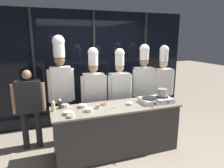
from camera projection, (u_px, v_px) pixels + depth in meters
The scene contains 23 objects.
ground_plane at pixel (116, 151), 3.76m from camera, with size 24.00×24.00×0.00m, color gray.
window_wall_back at pixel (94, 68), 4.88m from camera, with size 4.81×0.09×2.70m.
demo_counter at pixel (117, 129), 3.66m from camera, with size 2.29×0.71×0.89m.
portable_stove at pixel (156, 100), 3.77m from camera, with size 0.59×0.39×0.10m.
frying_pan at pixel (150, 97), 3.71m from camera, with size 0.29×0.51×0.04m.
stock_pot at pixel (162, 92), 3.79m from camera, with size 0.20×0.18×0.15m.
squeeze_bottle_oil at pixel (53, 106), 3.30m from camera, with size 0.06×0.06×0.20m.
squeeze_bottle_soy at pixel (60, 104), 3.41m from camera, with size 0.07×0.07×0.19m.
prep_bowl_onion at pixel (68, 113), 3.17m from camera, with size 0.15×0.15×0.05m.
prep_bowl_soy_glaze at pixel (98, 107), 3.44m from camera, with size 0.10×0.10×0.04m.
prep_bowl_chili_flakes at pixel (105, 104), 3.62m from camera, with size 0.12×0.12×0.04m.
prep_bowl_shrimp at pixel (83, 106), 3.49m from camera, with size 0.15×0.15×0.05m.
prep_bowl_carrots at pixel (71, 116), 3.05m from camera, with size 0.11×0.11×0.04m.
prep_bowl_mushrooms at pixel (65, 105), 3.51m from camera, with size 0.13×0.13×0.05m.
prep_bowl_rice at pixel (130, 103), 3.63m from camera, with size 0.11×0.11×0.05m.
prep_bowl_bean_sprouts at pixel (89, 110), 3.30m from camera, with size 0.14×0.14×0.05m.
serving_spoon_slotted at pixel (113, 107), 3.47m from camera, with size 0.26×0.12×0.02m.
person_guest at pixel (29, 102), 3.69m from camera, with size 0.58×0.24×1.52m.
chef_head at pixel (61, 80), 3.85m from camera, with size 0.51×0.23×2.13m.
chef_sous at pixel (94, 87), 4.03m from camera, with size 0.53×0.23×1.90m.
chef_line at pixel (119, 87), 4.22m from camera, with size 0.55×0.24×1.87m.
chef_pastry at pixel (143, 81), 4.46m from camera, with size 0.53×0.25×1.95m.
chef_apprentice at pixel (163, 81), 4.62m from camera, with size 0.56×0.22×1.92m.
Camera 1 is at (-1.22, -3.16, 2.08)m, focal length 32.00 mm.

